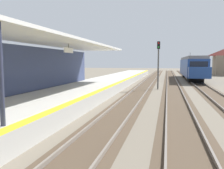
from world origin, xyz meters
TOP-DOWN VIEW (x-y plane):
  - station_platform at (-2.50, 16.00)m, footprint 5.00×80.00m
  - station_building_with_canopy at (-4.30, 11.65)m, footprint 4.85×24.00m
  - track_pair_nearest_platform at (1.90, 20.00)m, footprint 2.34×120.00m
  - track_pair_middle at (5.30, 20.00)m, footprint 2.34×120.00m
  - track_pair_far_side at (8.70, 20.00)m, footprint 2.34×120.00m
  - approaching_train at (8.70, 39.93)m, footprint 2.93×19.60m
  - rail_signal_post at (3.61, 23.92)m, footprint 0.32×0.34m

SIDE VIEW (x-z plane):
  - track_pair_nearest_platform at x=1.90m, z-range -0.03..0.13m
  - track_pair_middle at x=5.30m, z-range -0.03..0.13m
  - track_pair_far_side at x=8.70m, z-range -0.03..0.13m
  - station_platform at x=-2.50m, z-range 0.00..0.90m
  - approaching_train at x=8.70m, z-range -0.20..4.56m
  - station_building_with_canopy at x=-4.30m, z-range 0.44..4.87m
  - rail_signal_post at x=3.61m, z-range 0.59..5.79m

